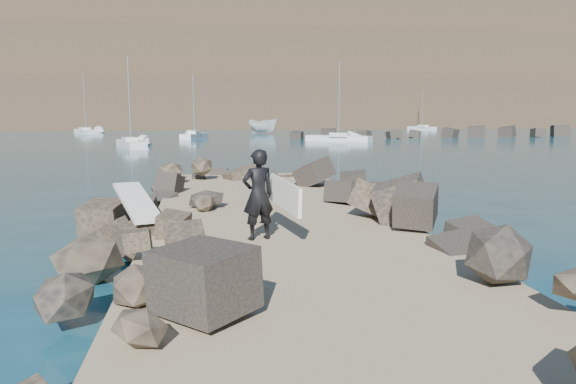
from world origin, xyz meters
The scene contains 15 objects.
ground centered at (0.00, 0.00, 0.00)m, with size 800.00×800.00×0.00m, color #0F384C.
jetty centered at (0.00, -2.00, 0.30)m, with size 6.00×26.00×0.60m, color #8C7759.
riprap_left centered at (-2.90, -1.50, 0.50)m, with size 2.60×22.00×1.00m, color black.
riprap_right centered at (2.90, -1.50, 0.50)m, with size 2.60×22.00×1.00m, color black.
breakwater_secondary centered at (35.00, 55.00, 0.60)m, with size 52.00×4.00×1.20m, color black.
headland centered at (10.00, 160.00, 16.00)m, with size 360.00×140.00×32.00m, color #2D4919.
surfboard_resting centered at (-3.26, 0.35, 1.04)m, with size 0.62×2.50×0.08m, color white.
boat_imported centered at (7.03, 72.75, 1.13)m, with size 2.20×5.84×2.26m, color white.
surfer_with_board centered at (-0.61, -1.41, 1.52)m, with size 1.10×2.24×1.83m.
sailboat_a centered at (-8.36, 39.79, 0.35)m, with size 3.52×6.96×8.26m.
sailboat_f centered at (36.94, 84.29, 0.35)m, with size 3.72×5.84×7.20m.
sailboat_c centered at (12.82, 47.72, 0.35)m, with size 6.87×5.63×8.81m.
sailboat_b centered at (-2.99, 56.73, 0.35)m, with size 3.38×6.51×7.79m.
sailboat_e centered at (-19.37, 75.39, 0.35)m, with size 4.80×7.49×9.03m.
headland_buildings centered at (16.81, 152.19, 33.97)m, with size 137.50×30.50×5.00m.
Camera 1 is at (-1.70, -12.54, 3.16)m, focal length 35.00 mm.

